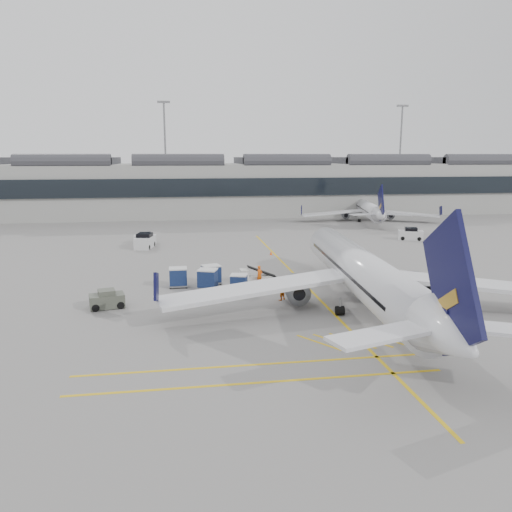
{
  "coord_description": "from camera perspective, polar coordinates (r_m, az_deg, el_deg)",
  "views": [
    {
      "loc": [
        -2.38,
        -38.67,
        12.76
      ],
      "look_at": [
        4.33,
        4.19,
        4.0
      ],
      "focal_mm": 35.0,
      "sensor_mm": 36.0,
      "label": 1
    }
  ],
  "objects": [
    {
      "name": "baggage_cart_b",
      "position": [
        49.71,
        -8.89,
        -2.36
      ],
      "size": [
        1.86,
        1.54,
        1.95
      ],
      "rotation": [
        0.0,
        0.0,
        0.01
      ],
      "color": "gray",
      "rests_on": "ground"
    },
    {
      "name": "apron_markings",
      "position": [
        51.81,
        5.22,
        -2.88
      ],
      "size": [
        0.25,
        60.0,
        0.01
      ],
      "primitive_type": "cube",
      "color": "gold",
      "rests_on": "ground"
    },
    {
      "name": "safety_cone_nose",
      "position": [
        65.22,
        1.73,
        0.36
      ],
      "size": [
        0.37,
        0.37,
        0.52
      ],
      "primitive_type": "cone",
      "color": "#F24C0A",
      "rests_on": "ground"
    },
    {
      "name": "service_van_left",
      "position": [
        75.42,
        -12.55,
        1.97
      ],
      "size": [
        3.21,
        1.63,
        1.65
      ],
      "rotation": [
        0.0,
        0.0,
        -0.0
      ],
      "color": "silver",
      "rests_on": "ground"
    },
    {
      "name": "pushback_tug",
      "position": [
        44.45,
        -16.66,
        -4.82
      ],
      "size": [
        3.14,
        2.31,
        1.59
      ],
      "rotation": [
        0.0,
        0.0,
        0.23
      ],
      "color": "#4A4E42",
      "rests_on": "ground"
    },
    {
      "name": "ramp_agent_b",
      "position": [
        44.81,
        2.84,
        -3.93
      ],
      "size": [
        1.12,
        1.08,
        1.83
      ],
      "primitive_type": "imported",
      "rotation": [
        0.0,
        0.0,
        3.75
      ],
      "color": "orange",
      "rests_on": "ground"
    },
    {
      "name": "service_van_right",
      "position": [
        80.44,
        17.26,
        2.37
      ],
      "size": [
        4.06,
        3.03,
        1.88
      ],
      "rotation": [
        0.0,
        0.0,
        -0.37
      ],
      "color": "silver",
      "rests_on": "ground"
    },
    {
      "name": "ramp_agent_a",
      "position": [
        50.48,
        0.41,
        -2.15
      ],
      "size": [
        0.8,
        0.77,
        1.85
      ],
      "primitive_type": "imported",
      "rotation": [
        0.0,
        0.0,
        0.68
      ],
      "color": "#F0590C",
      "rests_on": "ground"
    },
    {
      "name": "terminal",
      "position": [
        110.82,
        -7.72,
        7.89
      ],
      "size": [
        200.0,
        20.45,
        12.4
      ],
      "color": "#9E9E99",
      "rests_on": "ground"
    },
    {
      "name": "service_van_mid",
      "position": [
        71.68,
        -12.58,
        1.64
      ],
      "size": [
        2.87,
        4.4,
        2.08
      ],
      "rotation": [
        0.0,
        0.0,
        1.35
      ],
      "color": "silver",
      "rests_on": "ground"
    },
    {
      "name": "light_masts",
      "position": [
        124.68,
        -8.76,
        12.08
      ],
      "size": [
        113.0,
        0.6,
        25.45
      ],
      "color": "slate",
      "rests_on": "ground"
    },
    {
      "name": "airliner_main",
      "position": [
        42.88,
        12.23,
        -2.05
      ],
      "size": [
        34.67,
        38.0,
        10.1
      ],
      "rotation": [
        0.0,
        0.0,
        -0.08
      ],
      "color": "silver",
      "rests_on": "ground"
    },
    {
      "name": "baggage_cart_a",
      "position": [
        47.35,
        -1.97,
        -3.06
      ],
      "size": [
        1.94,
        1.74,
        1.73
      ],
      "rotation": [
        0.0,
        0.0,
        -0.27
      ],
      "color": "gray",
      "rests_on": "ground"
    },
    {
      "name": "safety_cone_engine",
      "position": [
        52.82,
        12.48,
        -2.57
      ],
      "size": [
        0.35,
        0.35,
        0.49
      ],
      "primitive_type": "cone",
      "color": "#F24C0A",
      "rests_on": "ground"
    },
    {
      "name": "ground",
      "position": [
        40.79,
        -5.14,
        -6.86
      ],
      "size": [
        220.0,
        220.0,
        0.0
      ],
      "primitive_type": "plane",
      "color": "gray",
      "rests_on": "ground"
    },
    {
      "name": "baggage_cart_c",
      "position": [
        48.64,
        -5.55,
        -2.57
      ],
      "size": [
        2.26,
        2.06,
        1.97
      ],
      "rotation": [
        0.0,
        0.0,
        -0.33
      ],
      "color": "gray",
      "rests_on": "ground"
    },
    {
      "name": "belt_loader",
      "position": [
        51.38,
        -0.4,
        -2.41
      ],
      "size": [
        4.09,
        1.49,
        1.67
      ],
      "rotation": [
        0.0,
        0.0,
        0.04
      ],
      "color": "silver",
      "rests_on": "ground"
    },
    {
      "name": "airliner_far",
      "position": [
        101.07,
        12.71,
        5.21
      ],
      "size": [
        26.75,
        29.51,
        7.93
      ],
      "rotation": [
        0.0,
        0.0,
        -0.2
      ],
      "color": "silver",
      "rests_on": "ground"
    },
    {
      "name": "baggage_cart_d",
      "position": [
        50.43,
        -5.14,
        -2.07
      ],
      "size": [
        2.18,
        1.95,
        1.95
      ],
      "rotation": [
        0.0,
        0.0,
        0.26
      ],
      "color": "gray",
      "rests_on": "ground"
    }
  ]
}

